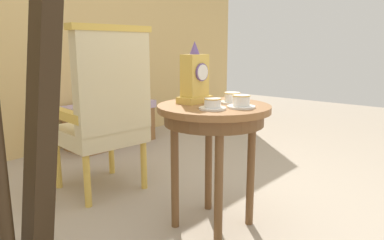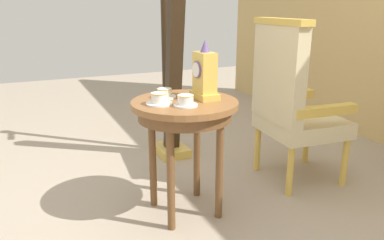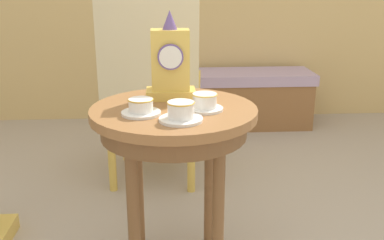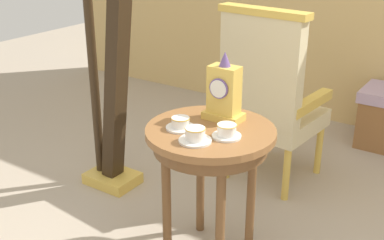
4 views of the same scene
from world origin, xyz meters
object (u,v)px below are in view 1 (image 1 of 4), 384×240
(teacup_center, at_px, (232,98))
(harp, at_px, (29,114))
(teacup_left, at_px, (213,104))
(side_table, at_px, (214,122))
(mantel_clock, at_px, (195,78))
(armchair, at_px, (105,109))
(teacup_right, at_px, (241,102))
(window_bench, at_px, (111,124))

(teacup_center, bearing_deg, harp, 162.44)
(teacup_left, xyz_separation_m, harp, (-0.76, 0.35, 0.02))
(side_table, relative_size, teacup_left, 5.10)
(harp, bearing_deg, teacup_center, -17.56)
(teacup_left, xyz_separation_m, mantel_clock, (0.11, 0.21, 0.11))
(armchair, height_order, harp, harp)
(teacup_right, bearing_deg, window_bench, 71.91)
(teacup_center, xyz_separation_m, armchair, (-0.21, 0.89, -0.14))
(teacup_left, height_order, teacup_right, teacup_right)
(teacup_center, relative_size, harp, 0.07)
(teacup_right, distance_m, window_bench, 2.18)
(harp, bearing_deg, armchair, 36.78)
(side_table, distance_m, teacup_right, 0.20)
(window_bench, bearing_deg, side_table, -110.07)
(harp, xyz_separation_m, window_bench, (1.55, 1.59, -0.52))
(mantel_clock, distance_m, window_bench, 1.96)
(teacup_right, bearing_deg, teacup_center, 52.65)
(window_bench, bearing_deg, armchair, -127.53)
(teacup_left, bearing_deg, teacup_right, -31.15)
(teacup_center, xyz_separation_m, mantel_clock, (-0.12, 0.17, 0.11))
(mantel_clock, xyz_separation_m, window_bench, (0.69, 1.73, -0.61))
(teacup_right, xyz_separation_m, teacup_center, (0.09, 0.12, -0.00))
(side_table, height_order, harp, harp)
(teacup_right, distance_m, teacup_center, 0.15)
(teacup_right, bearing_deg, harp, 154.34)
(armchair, bearing_deg, teacup_left, -90.93)
(teacup_right, relative_size, window_bench, 0.16)
(mantel_clock, height_order, harp, harp)
(side_table, xyz_separation_m, harp, (-0.87, 0.27, 0.13))
(side_table, bearing_deg, window_bench, 69.93)
(teacup_right, height_order, harp, harp)
(teacup_right, relative_size, teacup_center, 1.11)
(side_table, xyz_separation_m, window_bench, (0.68, 1.86, -0.38))
(teacup_center, height_order, mantel_clock, mantel_clock)
(side_table, bearing_deg, armchair, 96.73)
(teacup_center, xyz_separation_m, harp, (-0.98, 0.31, 0.01))
(teacup_left, distance_m, teacup_right, 0.16)
(mantel_clock, distance_m, harp, 0.88)
(teacup_center, height_order, window_bench, teacup_center)
(side_table, relative_size, mantel_clock, 2.08)
(armchair, height_order, window_bench, armchair)
(side_table, xyz_separation_m, teacup_center, (0.11, -0.04, 0.12))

